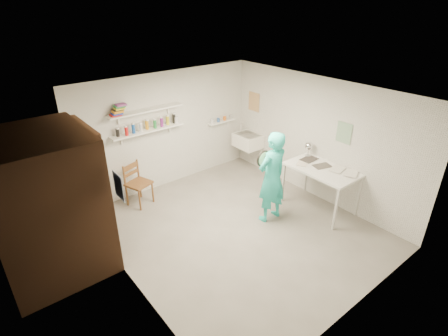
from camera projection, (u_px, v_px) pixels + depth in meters
floor at (238, 229)px, 6.17m from camera, size 4.00×4.50×0.02m
ceiling at (241, 94)px, 5.09m from camera, size 4.00×4.50×0.02m
wall_back at (168, 130)px, 7.20m from camera, size 4.00×0.02×2.40m
wall_front at (367, 236)px, 4.05m from camera, size 4.00×0.02×2.40m
wall_left at (122, 212)px, 4.50m from camera, size 0.02×4.50×2.40m
wall_right at (318, 139)px, 6.75m from camera, size 0.02×4.50×2.40m
doorway_recess at (96, 192)px, 5.33m from camera, size 0.02×0.90×2.00m
corridor_box at (46, 205)px, 4.91m from camera, size 1.40×1.50×2.10m
door_lintel at (85, 127)px, 4.88m from camera, size 0.06×1.05×0.10m
door_jamb_near at (110, 206)px, 5.00m from camera, size 0.06×0.10×2.00m
door_jamb_far at (86, 180)px, 5.69m from camera, size 0.06×0.10×2.00m
shelf_lower at (148, 130)px, 6.77m from camera, size 1.50×0.22×0.03m
shelf_upper at (146, 110)px, 6.59m from camera, size 1.50×0.22×0.03m
ledge_shelf at (222, 122)px, 7.93m from camera, size 0.70×0.14×0.03m
poster_left at (118, 186)px, 4.39m from camera, size 0.01×0.28×0.36m
poster_right_a at (254, 102)px, 7.84m from camera, size 0.01×0.34×0.42m
poster_right_b at (344, 133)px, 6.22m from camera, size 0.01×0.30×0.38m
belfast_sink at (248, 141)px, 8.02m from camera, size 0.48×0.60×0.30m
man at (272, 177)px, 6.10m from camera, size 0.62×0.41×1.69m
wall_clock at (264, 159)px, 6.13m from camera, size 0.30×0.04×0.30m
wooden_chair at (139, 184)px, 6.72m from camera, size 0.53×0.51×0.90m
work_table at (320, 189)px, 6.58m from camera, size 0.77×1.29×0.86m
desk_lamp at (309, 146)px, 6.77m from camera, size 0.16×0.16×0.16m
spray_cans at (148, 125)px, 6.72m from camera, size 1.31×0.06×0.17m
book_stack at (118, 110)px, 6.23m from camera, size 0.30×0.14×0.20m
ledge_pots at (222, 119)px, 7.91m from camera, size 0.48×0.07×0.09m
papers at (323, 168)px, 6.38m from camera, size 0.30×0.22×0.02m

